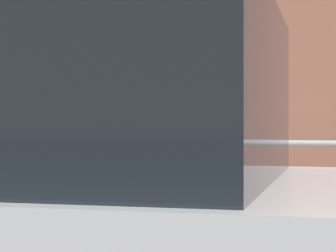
# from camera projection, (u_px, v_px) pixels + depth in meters

# --- Properties ---
(parking_meter) EXTENTS (0.18, 0.19, 1.59)m
(parking_meter) POSITION_uv_depth(u_px,v_px,m) (104.00, 132.00, 4.30)
(parking_meter) COLOR slate
(parking_meter) RESTS_ON sidewalk_curb
(pedestrian_at_meter) EXTENTS (0.59, 0.58, 1.69)m
(pedestrian_at_meter) POSITION_uv_depth(u_px,v_px,m) (209.00, 162.00, 4.36)
(pedestrian_at_meter) COLOR #1E233F
(pedestrian_at_meter) RESTS_ON sidewalk_curb
(parked_hatchback_silver) EXTENTS (4.01, 1.77, 1.81)m
(parked_hatchback_silver) POSITION_uv_depth(u_px,v_px,m) (34.00, 235.00, 2.57)
(parked_hatchback_silver) COLOR #B7BABF
(parked_hatchback_silver) RESTS_ON ground
(background_railing) EXTENTS (24.06, 0.06, 1.06)m
(background_railing) POSITION_uv_depth(u_px,v_px,m) (155.00, 169.00, 6.83)
(background_railing) COLOR gray
(background_railing) RESTS_ON sidewalk_curb
(backdrop_wall) EXTENTS (32.00, 0.50, 3.49)m
(backdrop_wall) POSITION_uv_depth(u_px,v_px,m) (192.00, 95.00, 8.64)
(backdrop_wall) COLOR brown
(backdrop_wall) RESTS_ON ground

